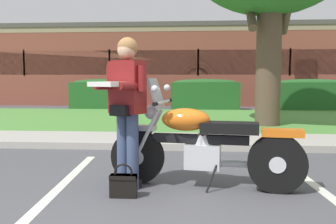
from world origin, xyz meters
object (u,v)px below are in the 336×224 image
(motorcycle, at_px, (212,145))
(handbag, at_px, (123,184))
(hedge_left, at_px, (104,94))
(hedge_center_left, at_px, (205,94))
(hedge_center_right, at_px, (310,94))
(brick_building, at_px, (198,67))
(rider_person, at_px, (126,100))

(motorcycle, bearing_deg, handbag, -155.74)
(motorcycle, xyz_separation_m, hedge_left, (-3.92, 10.72, 0.16))
(hedge_left, bearing_deg, hedge_center_left, 0.00)
(hedge_center_right, xyz_separation_m, brick_building, (-4.34, 6.71, 1.25))
(handbag, height_order, hedge_left, hedge_left)
(hedge_left, bearing_deg, brick_building, 60.62)
(hedge_center_right, bearing_deg, motorcycle, -111.41)
(brick_building, bearing_deg, rider_person, -92.67)
(hedge_left, bearing_deg, handbag, -75.01)
(rider_person, xyz_separation_m, brick_building, (0.82, 17.54, 0.90))
(hedge_center_left, xyz_separation_m, hedge_center_right, (4.06, -0.00, -0.00))
(hedge_left, relative_size, hedge_center_left, 1.00)
(hedge_center_right, distance_m, brick_building, 8.09)
(hedge_center_left, bearing_deg, brick_building, 92.41)
(handbag, height_order, hedge_center_right, hedge_center_right)
(hedge_left, distance_m, brick_building, 7.80)
(hedge_center_left, distance_m, brick_building, 6.83)
(hedge_center_left, xyz_separation_m, brick_building, (-0.28, 6.71, 1.25))
(hedge_center_left, bearing_deg, rider_person, -95.80)
(hedge_center_left, relative_size, brick_building, 0.11)
(motorcycle, xyz_separation_m, brick_building, (-0.14, 17.43, 1.41))
(motorcycle, distance_m, hedge_left, 11.41)
(hedge_left, xyz_separation_m, hedge_center_left, (4.06, 0.00, 0.00))
(motorcycle, relative_size, rider_person, 1.31)
(handbag, relative_size, hedge_center_left, 0.13)
(motorcycle, distance_m, rider_person, 1.10)
(handbag, height_order, hedge_center_left, hedge_center_left)
(hedge_left, xyz_separation_m, brick_building, (3.78, 6.71, 1.25))
(motorcycle, relative_size, hedge_left, 0.84)
(hedge_center_left, height_order, hedge_center_right, same)
(hedge_center_right, bearing_deg, handbag, -114.76)
(hedge_left, height_order, hedge_center_right, same)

